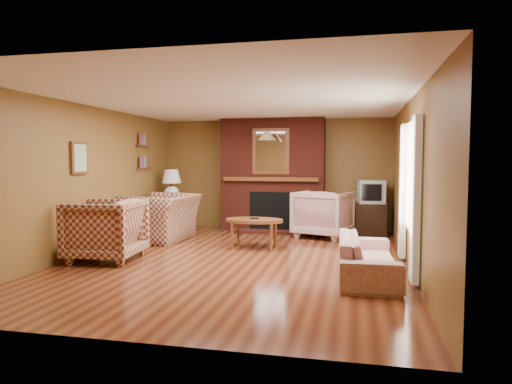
% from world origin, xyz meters
% --- Properties ---
extents(floor, '(6.50, 6.50, 0.00)m').
position_xyz_m(floor, '(0.00, 0.00, 0.00)').
color(floor, '#4E2010').
rests_on(floor, ground).
extents(ceiling, '(6.50, 6.50, 0.00)m').
position_xyz_m(ceiling, '(0.00, 0.00, 2.40)').
color(ceiling, white).
rests_on(ceiling, wall_back).
extents(wall_back, '(6.50, 0.00, 6.50)m').
position_xyz_m(wall_back, '(0.00, 3.25, 1.20)').
color(wall_back, brown).
rests_on(wall_back, floor).
extents(wall_front, '(6.50, 0.00, 6.50)m').
position_xyz_m(wall_front, '(0.00, -3.25, 1.20)').
color(wall_front, brown).
rests_on(wall_front, floor).
extents(wall_left, '(0.00, 6.50, 6.50)m').
position_xyz_m(wall_left, '(-2.50, 0.00, 1.20)').
color(wall_left, brown).
rests_on(wall_left, floor).
extents(wall_right, '(0.00, 6.50, 6.50)m').
position_xyz_m(wall_right, '(2.50, 0.00, 1.20)').
color(wall_right, brown).
rests_on(wall_right, floor).
extents(fireplace, '(2.20, 0.82, 2.40)m').
position_xyz_m(fireplace, '(0.00, 2.98, 1.18)').
color(fireplace, '#561C12').
rests_on(fireplace, floor).
extents(window_right, '(0.10, 1.85, 2.00)m').
position_xyz_m(window_right, '(2.45, -0.20, 1.13)').
color(window_right, beige).
rests_on(window_right, wall_right).
extents(bookshelf, '(0.09, 0.55, 0.71)m').
position_xyz_m(bookshelf, '(-2.44, 1.90, 1.67)').
color(bookshelf, brown).
rests_on(bookshelf, wall_left).
extents(botanical_print, '(0.05, 0.40, 0.50)m').
position_xyz_m(botanical_print, '(-2.47, -0.30, 1.55)').
color(botanical_print, brown).
rests_on(botanical_print, wall_left).
extents(pendant_light, '(0.36, 0.36, 0.48)m').
position_xyz_m(pendant_light, '(0.00, 2.30, 2.00)').
color(pendant_light, black).
rests_on(pendant_light, ceiling).
extents(plaid_loveseat, '(1.28, 1.43, 0.87)m').
position_xyz_m(plaid_loveseat, '(-1.85, 1.35, 0.43)').
color(plaid_loveseat, maroon).
rests_on(plaid_loveseat, floor).
extents(plaid_armchair, '(1.10, 1.08, 0.93)m').
position_xyz_m(plaid_armchair, '(-1.95, -0.47, 0.47)').
color(plaid_armchair, maroon).
rests_on(plaid_armchair, floor).
extents(floral_sofa, '(0.78, 1.85, 0.53)m').
position_xyz_m(floral_sofa, '(1.90, -0.64, 0.27)').
color(floral_sofa, beige).
rests_on(floral_sofa, floor).
extents(floral_armchair, '(1.26, 1.28, 0.93)m').
position_xyz_m(floral_armchair, '(1.14, 2.34, 0.46)').
color(floral_armchair, beige).
rests_on(floral_armchair, floor).
extents(coffee_table, '(1.00, 0.62, 0.53)m').
position_xyz_m(coffee_table, '(0.04, 0.94, 0.45)').
color(coffee_table, brown).
rests_on(coffee_table, floor).
extents(side_table, '(0.52, 0.52, 0.64)m').
position_xyz_m(side_table, '(-2.10, 2.45, 0.32)').
color(side_table, brown).
rests_on(side_table, floor).
extents(table_lamp, '(0.41, 0.41, 0.68)m').
position_xyz_m(table_lamp, '(-2.10, 2.45, 1.02)').
color(table_lamp, white).
rests_on(table_lamp, side_table).
extents(tv_stand, '(0.61, 0.56, 0.65)m').
position_xyz_m(tv_stand, '(2.05, 2.80, 0.33)').
color(tv_stand, black).
rests_on(tv_stand, floor).
extents(crt_tv, '(0.56, 0.55, 0.46)m').
position_xyz_m(crt_tv, '(2.05, 2.79, 0.88)').
color(crt_tv, '#A9ACB1').
rests_on(crt_tv, tv_stand).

